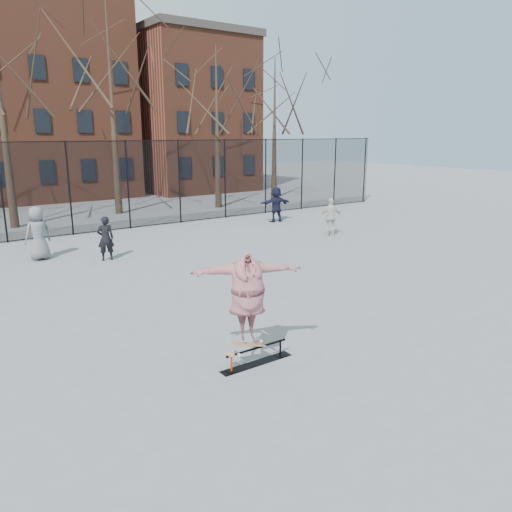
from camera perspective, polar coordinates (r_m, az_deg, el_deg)
ground at (r=12.26m, az=3.82°, el=-6.72°), size 100.00×100.00×0.00m
skate_rail at (r=9.75m, az=0.08°, el=-11.47°), size 1.56×0.24×0.34m
skateboard at (r=9.53m, az=-0.94°, el=-10.38°), size 0.82×0.19×0.10m
skater at (r=9.20m, az=-0.97°, el=-5.33°), size 2.11×1.35×1.68m
bystander_grey at (r=18.79m, az=-23.65°, el=2.39°), size 1.02×0.77×1.87m
bystander_black at (r=17.94m, az=-16.81°, el=1.95°), size 0.62×0.47×1.55m
bystander_white at (r=21.49m, az=8.55°, el=4.41°), size 1.03×0.83×1.64m
bystander_navy at (r=24.76m, az=2.32°, el=5.91°), size 1.67×0.75×1.74m
fence at (r=23.12m, az=-17.25°, el=7.70°), size 34.03×0.07×4.00m
tree_row at (r=27.09m, az=-21.62°, el=19.45°), size 33.66×7.46×10.67m
rowhouses at (r=35.78m, az=-23.59°, el=15.62°), size 29.00×7.00×13.00m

